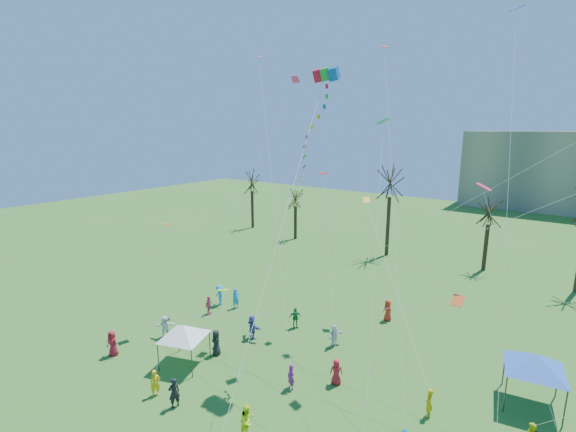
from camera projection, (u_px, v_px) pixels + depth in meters
The scene contains 6 objects.
bare_tree_row at pixel (475, 208), 43.50m from camera, with size 69.83×7.75×11.49m.
big_box_kite at pixel (313, 145), 24.67m from camera, with size 2.86×8.01×21.66m.
canopy_tent_white at pixel (184, 331), 26.36m from camera, with size 3.52×3.52×2.80m.
canopy_tent_blue at pixel (536, 362), 22.34m from camera, with size 4.18×4.18×3.18m.
festival_crowd at pixel (284, 359), 25.84m from camera, with size 27.30×17.90×1.86m.
small_kites_aloft at pixel (371, 179), 24.38m from camera, with size 29.02×17.44×30.36m.
Camera 1 is at (11.76, -11.33, 15.39)m, focal length 25.00 mm.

